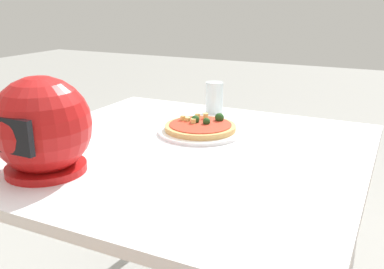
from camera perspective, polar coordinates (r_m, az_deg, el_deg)
The scene contains 5 objects.
dining_table at distance 1.37m, azimuth -1.20°, elevation -4.99°, with size 1.08×1.08×0.76m.
pizza_plate at distance 1.49m, azimuth 1.10°, elevation 0.39°, with size 0.29×0.29×0.01m, color white.
pizza at distance 1.48m, azimuth 1.15°, elevation 1.08°, with size 0.24×0.24×0.05m.
motorcycle_helmet at distance 1.19m, azimuth -19.17°, elevation 0.87°, with size 0.26×0.26×0.26m.
drinking_glass at distance 1.75m, azimuth 2.95°, elevation 4.89°, with size 0.07×0.07×0.12m, color silver.
Camera 1 is at (-0.58, 1.12, 1.21)m, focal length 40.54 mm.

